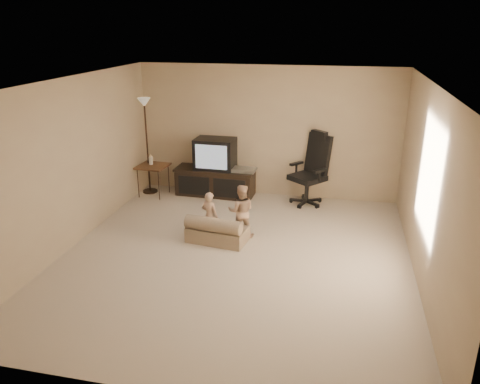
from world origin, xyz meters
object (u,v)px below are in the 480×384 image
(floor_lamp, at_px, (146,125))
(toddler_left, at_px, (210,216))
(office_chair, at_px, (311,178))
(child_sofa, at_px, (216,231))
(side_table, at_px, (153,166))
(tv_stand, at_px, (216,172))
(toddler_right, at_px, (241,211))

(floor_lamp, relative_size, toddler_left, 2.40)
(office_chair, height_order, floor_lamp, floor_lamp)
(office_chair, bearing_deg, toddler_left, -87.33)
(floor_lamp, relative_size, child_sofa, 1.95)
(floor_lamp, height_order, child_sofa, floor_lamp)
(office_chair, xyz_separation_m, floor_lamp, (-3.19, -0.08, 0.88))
(office_chair, distance_m, side_table, 3.05)
(tv_stand, height_order, toddler_right, tv_stand)
(toddler_right, bearing_deg, office_chair, -130.61)
(child_sofa, height_order, toddler_right, toddler_right)
(office_chair, distance_m, toddler_right, 1.95)
(floor_lamp, xyz_separation_m, child_sofa, (1.90, -1.91, -1.20))
(office_chair, height_order, child_sofa, office_chair)
(floor_lamp, height_order, toddler_right, floor_lamp)
(office_chair, distance_m, toddler_left, 2.37)
(tv_stand, distance_m, child_sofa, 2.16)
(tv_stand, height_order, toddler_left, tv_stand)
(office_chair, bearing_deg, floor_lamp, -139.64)
(tv_stand, relative_size, toddler_left, 2.03)
(side_table, distance_m, toddler_right, 2.57)
(office_chair, relative_size, floor_lamp, 0.73)
(office_chair, bearing_deg, toddler_right, -80.27)
(toddler_left, bearing_deg, tv_stand, -60.26)
(tv_stand, height_order, floor_lamp, floor_lamp)
(side_table, height_order, child_sofa, side_table)
(office_chair, distance_m, child_sofa, 2.39)
(child_sofa, bearing_deg, tv_stand, 113.11)
(tv_stand, bearing_deg, toddler_right, -61.59)
(floor_lamp, relative_size, toddler_right, 2.18)
(office_chair, bearing_deg, child_sofa, -83.78)
(side_table, xyz_separation_m, toddler_right, (2.09, -1.49, -0.16))
(floor_lamp, bearing_deg, child_sofa, -45.14)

